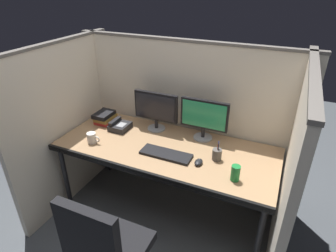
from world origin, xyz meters
name	(u,v)px	position (x,y,z in m)	size (l,w,h in m)	color
ground_plane	(152,232)	(0.00, 0.00, 0.00)	(8.00, 8.00, 0.00)	#4C5156
cubicle_partition_rear	(184,121)	(0.00, 0.74, 0.79)	(2.21, 0.06, 1.57)	beige
cubicle_partition_left	(67,125)	(-0.99, 0.20, 0.79)	(0.06, 1.41, 1.57)	beige
cubicle_partition_right	(288,179)	(0.99, 0.20, 0.79)	(0.06, 1.41, 1.57)	beige
desk	(165,152)	(0.00, 0.29, 0.69)	(1.90, 0.80, 0.74)	#997551
monitor_left	(156,109)	(-0.22, 0.56, 0.96)	(0.43, 0.17, 0.37)	gray
monitor_right	(204,117)	(0.25, 0.57, 0.96)	(0.43, 0.17, 0.37)	gray
keyboard_main	(166,154)	(0.06, 0.18, 0.75)	(0.43, 0.15, 0.02)	black
computer_mouse	(199,162)	(0.34, 0.18, 0.76)	(0.06, 0.10, 0.04)	black
coffee_mug	(92,138)	(-0.62, 0.10, 0.79)	(0.13, 0.08, 0.09)	silver
pen_cup	(217,154)	(0.46, 0.29, 0.79)	(0.08, 0.08, 0.16)	#4C4742
soda_can	(235,173)	(0.65, 0.10, 0.80)	(0.07, 0.07, 0.12)	#197233
book_stack	(105,117)	(-0.75, 0.48, 0.79)	(0.16, 0.23, 0.11)	#B22626
desk_phone	(120,126)	(-0.54, 0.41, 0.77)	(0.17, 0.19, 0.09)	black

